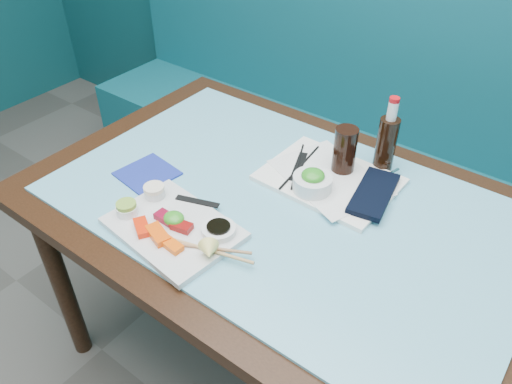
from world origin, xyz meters
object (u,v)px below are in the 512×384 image
Objects in this scene: booth_bench at (395,171)px; cola_bottle_body at (386,144)px; dining_table at (284,228)px; cola_glass at (345,150)px; sashimi_plate at (173,228)px; serving_tray at (329,179)px; seaweed_bowl at (312,183)px; blue_napkin at (147,174)px.

booth_bench is 18.78× the size of cola_bottle_body.
cola_bottle_body is (0.13, 0.30, 0.17)m from dining_table.
dining_table is at bearing -104.61° from cola_glass.
sashimi_plate is 0.51m from cola_glass.
cola_glass is 0.83× the size of cola_bottle_body.
serving_tray is 2.23× the size of cola_bottle_body.
sashimi_plate is 0.63m from cola_bottle_body.
blue_napkin is (-0.42, -0.21, -0.03)m from seaweed_bowl.
cola_bottle_body is 0.68m from blue_napkin.
dining_table is at bearing 19.00° from blue_napkin.
seaweed_bowl is 0.25m from cola_bottle_body.
sashimi_plate is (-0.16, -0.26, 0.10)m from dining_table.
blue_napkin is at bearing -142.30° from cola_glass.
serving_tray is (0.04, -0.69, 0.39)m from booth_bench.
sashimi_plate is at bearing -114.55° from serving_tray.
cola_bottle_body is at bearing 39.95° from blue_napkin.
sashimi_plate is 1.98× the size of cola_bottle_body.
seaweed_bowl is (0.03, -0.76, 0.42)m from booth_bench.
dining_table is 0.27m from cola_glass.
cola_glass is at bearing 71.89° from sashimi_plate.
dining_table is 0.19m from serving_tray.
cola_bottle_body is (0.29, 0.56, 0.07)m from sashimi_plate.
sashimi_plate is 2.18× the size of blue_napkin.
dining_table is 4.42× the size of sashimi_plate.
seaweed_bowl is at bearing 66.15° from dining_table.
sashimi_plate is at bearing -98.23° from booth_bench.
booth_bench is 0.79m from cola_glass.
cola_glass reaches higher than blue_napkin.
seaweed_bowl is 0.14m from cola_glass.
serving_tray is 0.09m from cola_glass.
cola_glass is (0.05, 0.21, 0.17)m from dining_table.
seaweed_bowl reaches higher than dining_table.
cola_glass is at bearing -85.13° from booth_bench.
cola_glass reaches higher than dining_table.
dining_table is 13.17× the size of seaweed_bowl.
booth_bench is 8.40× the size of serving_tray.
serving_tray is at bearing -120.69° from cola_bottle_body.
serving_tray is 2.46× the size of blue_napkin.
sashimi_plate is 0.26m from blue_napkin.
seaweed_bowl reaches higher than serving_tray.
blue_napkin is at bearing -140.05° from cola_bottle_body.
booth_bench is 28.22× the size of seaweed_bowl.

